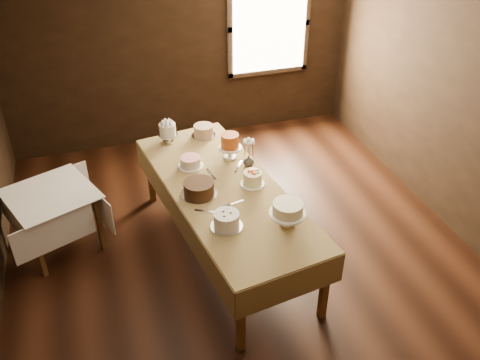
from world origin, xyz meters
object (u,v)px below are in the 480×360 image
object	(u,v)px
cake_server_d	(240,164)
display_table	(225,193)
cake_cream	(287,214)
cake_server_e	(211,212)
cake_flowers	(253,179)
cake_meringue	(168,133)
cake_caramel	(230,147)
cake_server_c	(209,172)
cake_chocolate	(199,189)
cake_lattice	(190,163)
cake_server_a	(237,202)
side_table	(52,200)
flower_vase	(249,161)
cake_swirl	(226,221)
cake_speckled	(204,131)

from	to	relation	value
cake_server_d	display_table	bearing A→B (deg)	177.61
cake_cream	cake_server_e	bearing A→B (deg)	148.97
cake_flowers	cake_server_d	world-z (taller)	cake_flowers
cake_meringue	cake_caramel	size ratio (longest dim) A/B	0.81
cake_meringue	cake_flowers	size ratio (longest dim) A/B	0.95
cake_server_c	cake_chocolate	bearing A→B (deg)	143.31
cake_lattice	cake_server_a	size ratio (longest dim) A/B	1.18
display_table	cake_server_e	world-z (taller)	cake_server_e
cake_server_a	cake_server_d	distance (m)	0.71
side_table	cake_caramel	size ratio (longest dim) A/B	3.67
side_table	flower_vase	bearing A→B (deg)	-8.02
cake_meringue	cake_chocolate	distance (m)	1.17
cake_meringue	cake_server_e	distance (m)	1.50
cake_chocolate	cake_swirl	xyz separation A→B (m)	(0.12, -0.59, 0.00)
side_table	flower_vase	distance (m)	2.16
cake_caramel	cake_chocolate	size ratio (longest dim) A/B	0.75
cake_speckled	cake_caramel	size ratio (longest dim) A/B	0.97
cake_lattice	cake_chocolate	bearing A→B (deg)	-93.69
cake_lattice	cake_server_a	distance (m)	0.85
cake_lattice	cake_flowers	xyz separation A→B (m)	(0.54, -0.54, 0.02)
cake_chocolate	cake_server_d	bearing A→B (deg)	36.97
cake_meringue	cake_speckled	size ratio (longest dim) A/B	0.83
cake_speckled	flower_vase	bearing A→B (deg)	-69.36
cake_meringue	cake_server_d	distance (m)	0.99
cake_cream	flower_vase	world-z (taller)	cake_cream
cake_server_a	cake_server_e	xyz separation A→B (m)	(-0.28, -0.08, 0.00)
cake_cream	cake_server_c	world-z (taller)	cake_cream
side_table	cake_flowers	xyz separation A→B (m)	(2.04, -0.66, 0.28)
cake_flowers	cake_server_a	distance (m)	0.36
cake_speckled	cake_flowers	xyz separation A→B (m)	(0.23, -1.17, 0.00)
cake_speckled	cake_lattice	xyz separation A→B (m)	(-0.31, -0.63, -0.02)
cake_speckled	cake_server_d	bearing A→B (deg)	-73.71
cake_meringue	cake_flowers	bearing A→B (deg)	-60.01
cake_meringue	cake_lattice	bearing A→B (deg)	-78.19
cake_lattice	cake_server_d	distance (m)	0.54
cake_server_e	cake_swirl	bearing A→B (deg)	-44.83
cake_caramel	cake_swirl	bearing A→B (deg)	-107.97
cake_meringue	flower_vase	bearing A→B (deg)	-47.04
cake_server_d	cake_chocolate	bearing A→B (deg)	160.70
cake_flowers	cake_meringue	bearing A→B (deg)	119.99
cake_lattice	cake_server_c	distance (m)	0.24
cake_cream	cake_server_d	xyz separation A→B (m)	(-0.11, 1.13, -0.11)
side_table	cake_speckled	bearing A→B (deg)	15.84
cake_speckled	cake_swirl	size ratio (longest dim) A/B	0.88
cake_caramel	cake_swirl	distance (m)	1.25
cake_lattice	cake_speckled	bearing A→B (deg)	64.20
cake_flowers	flower_vase	size ratio (longest dim) A/B	2.06
cake_meringue	cake_server_e	world-z (taller)	cake_meringue
cake_cream	side_table	bearing A→B (deg)	147.46
cake_speckled	cake_chocolate	size ratio (longest dim) A/B	0.73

